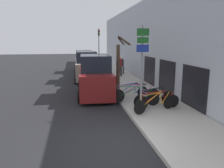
# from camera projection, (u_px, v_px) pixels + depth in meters

# --- Properties ---
(ground_plane) EXTENTS (80.00, 80.00, 0.00)m
(ground_plane) POSITION_uv_depth(u_px,v_px,m) (91.00, 82.00, 17.89)
(ground_plane) COLOR black
(sidewalk_curb) EXTENTS (3.20, 32.00, 0.15)m
(sidewalk_curb) POSITION_uv_depth(u_px,v_px,m) (115.00, 75.00, 21.03)
(sidewalk_curb) COLOR #ADA89E
(sidewalk_curb) RESTS_ON ground
(building_facade) EXTENTS (0.23, 32.00, 6.50)m
(building_facade) POSITION_uv_depth(u_px,v_px,m) (134.00, 42.00, 20.64)
(building_facade) COLOR #B2B7C1
(building_facade) RESTS_ON ground
(signpost) EXTENTS (0.55, 0.12, 3.84)m
(signpost) POSITION_uv_depth(u_px,v_px,m) (142.00, 65.00, 9.51)
(signpost) COLOR gray
(signpost) RESTS_ON sidewalk_curb
(bicycle_0) EXTENTS (2.21, 0.87, 0.89)m
(bicycle_0) POSITION_uv_depth(u_px,v_px,m) (155.00, 103.00, 9.92)
(bicycle_0) COLOR black
(bicycle_0) RESTS_ON sidewalk_curb
(bicycle_1) EXTENTS (2.26, 0.44, 0.86)m
(bicycle_1) POSITION_uv_depth(u_px,v_px,m) (158.00, 101.00, 10.32)
(bicycle_1) COLOR black
(bicycle_1) RESTS_ON sidewalk_curb
(bicycle_2) EXTENTS (2.25, 0.71, 0.94)m
(bicycle_2) POSITION_uv_depth(u_px,v_px,m) (154.00, 98.00, 10.72)
(bicycle_2) COLOR black
(bicycle_2) RESTS_ON sidewalk_curb
(bicycle_3) EXTENTS (2.30, 1.11, 0.94)m
(bicycle_3) POSITION_uv_depth(u_px,v_px,m) (134.00, 96.00, 11.07)
(bicycle_3) COLOR black
(bicycle_3) RESTS_ON sidewalk_curb
(bicycle_4) EXTENTS (2.60, 0.44, 0.99)m
(bicycle_4) POSITION_uv_depth(u_px,v_px,m) (135.00, 94.00, 11.43)
(bicycle_4) COLOR black
(bicycle_4) RESTS_ON sidewalk_curb
(bicycle_5) EXTENTS (2.29, 0.88, 0.92)m
(bicycle_5) POSITION_uv_depth(u_px,v_px,m) (130.00, 93.00, 11.91)
(bicycle_5) COLOR black
(bicycle_5) RESTS_ON sidewalk_curb
(parked_car_0) EXTENTS (2.24, 4.87, 2.50)m
(parked_car_0) POSITION_uv_depth(u_px,v_px,m) (95.00, 78.00, 13.23)
(parked_car_0) COLOR maroon
(parked_car_0) RESTS_ON ground
(parked_car_1) EXTENTS (2.17, 4.29, 2.45)m
(parked_car_1) POSITION_uv_depth(u_px,v_px,m) (87.00, 68.00, 18.35)
(parked_car_1) COLOR gray
(parked_car_1) RESTS_ON ground
(parked_car_2) EXTENTS (2.06, 4.37, 2.32)m
(parked_car_2) POSITION_uv_depth(u_px,v_px,m) (84.00, 62.00, 23.65)
(parked_car_2) COLOR #51565B
(parked_car_2) RESTS_ON ground
(pedestrian_near) EXTENTS (0.47, 0.40, 1.79)m
(pedestrian_near) POSITION_uv_depth(u_px,v_px,m) (119.00, 65.00, 19.71)
(pedestrian_near) COLOR #333338
(pedestrian_near) RESTS_ON sidewalk_curb
(pedestrian_far) EXTENTS (0.41, 0.36, 1.61)m
(pedestrian_far) POSITION_uv_depth(u_px,v_px,m) (122.00, 64.00, 21.16)
(pedestrian_far) COLOR #333338
(pedestrian_far) RESTS_ON sidewalk_curb
(street_tree) EXTENTS (0.84, 1.14, 3.50)m
(street_tree) POSITION_uv_depth(u_px,v_px,m) (119.00, 66.00, 13.33)
(street_tree) COLOR #4C3828
(street_tree) RESTS_ON sidewalk_curb
(traffic_light) EXTENTS (0.20, 0.30, 4.50)m
(traffic_light) POSITION_uv_depth(u_px,v_px,m) (99.00, 43.00, 24.32)
(traffic_light) COLOR gray
(traffic_light) RESTS_ON sidewalk_curb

